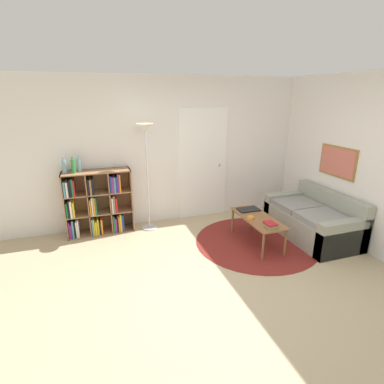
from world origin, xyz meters
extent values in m
plane|color=tan|center=(0.00, 0.00, 0.00)|extent=(14.00, 14.00, 0.00)
cube|color=silver|center=(0.00, 2.33, 1.30)|extent=(7.62, 0.05, 2.60)
cube|color=white|center=(0.47, 2.29, 1.03)|extent=(0.94, 0.02, 2.05)
sphere|color=tan|center=(0.80, 2.27, 0.99)|extent=(0.04, 0.04, 0.04)
cube|color=silver|center=(2.33, 1.15, 1.30)|extent=(0.05, 5.31, 2.60)
cube|color=olive|center=(2.30, 0.91, 1.23)|extent=(0.02, 0.75, 0.50)
cube|color=#C66656|center=(2.29, 0.91, 1.23)|extent=(0.01, 0.69, 0.44)
cylinder|color=maroon|center=(0.89, 0.94, 0.00)|extent=(1.95, 1.95, 0.01)
cube|color=#936B47|center=(-1.99, 2.12, 0.54)|extent=(0.02, 0.34, 1.09)
cube|color=#936B47|center=(-0.92, 2.12, 0.54)|extent=(0.02, 0.34, 1.09)
cube|color=#936B47|center=(-1.45, 2.12, 1.08)|extent=(1.09, 0.34, 0.02)
cube|color=#936B47|center=(-1.45, 2.12, 0.01)|extent=(1.09, 0.34, 0.02)
cube|color=#936B47|center=(-1.45, 2.28, 0.54)|extent=(1.09, 0.02, 1.09)
cube|color=#936B47|center=(-1.63, 2.12, 0.54)|extent=(0.02, 0.32, 1.05)
cube|color=#936B47|center=(-1.28, 2.12, 0.54)|extent=(0.02, 0.32, 1.05)
cube|color=#936B47|center=(-1.45, 2.12, 0.37)|extent=(1.05, 0.32, 0.02)
cube|color=#936B47|center=(-1.45, 2.12, 0.72)|extent=(1.05, 0.32, 0.02)
cube|color=#7F287A|center=(-1.96, 2.08, 0.16)|extent=(0.02, 0.25, 0.28)
cube|color=#7F287A|center=(-1.94, 2.05, 0.14)|extent=(0.02, 0.20, 0.24)
cube|color=teal|center=(-1.91, 2.06, 0.17)|extent=(0.03, 0.22, 0.30)
cube|color=black|center=(-1.88, 2.07, 0.16)|extent=(0.02, 0.24, 0.28)
cube|color=silver|center=(-1.85, 2.05, 0.16)|extent=(0.02, 0.20, 0.28)
cube|color=silver|center=(-1.82, 2.06, 0.16)|extent=(0.02, 0.21, 0.29)
cube|color=teal|center=(-1.60, 2.05, 0.16)|extent=(0.02, 0.20, 0.28)
cube|color=gold|center=(-1.58, 2.08, 0.16)|extent=(0.02, 0.26, 0.28)
cube|color=gold|center=(-1.54, 2.05, 0.14)|extent=(0.03, 0.19, 0.24)
cube|color=gold|center=(-1.51, 2.08, 0.16)|extent=(0.02, 0.27, 0.28)
cube|color=black|center=(-1.48, 2.07, 0.14)|extent=(0.02, 0.23, 0.24)
cube|color=orange|center=(-1.45, 2.07, 0.15)|extent=(0.03, 0.24, 0.26)
cube|color=#196B38|center=(-1.25, 2.09, 0.17)|extent=(0.02, 0.27, 0.30)
cube|color=#7F287A|center=(-1.22, 2.08, 0.14)|extent=(0.03, 0.26, 0.25)
cube|color=black|center=(-1.19, 2.05, 0.17)|extent=(0.02, 0.21, 0.31)
cube|color=orange|center=(-1.16, 2.08, 0.16)|extent=(0.02, 0.26, 0.28)
cube|color=gold|center=(-1.14, 2.05, 0.18)|extent=(0.03, 0.20, 0.31)
cube|color=navy|center=(-1.10, 2.06, 0.17)|extent=(0.03, 0.22, 0.30)
cube|color=#196B38|center=(-1.96, 2.07, 0.50)|extent=(0.02, 0.23, 0.25)
cube|color=black|center=(-1.93, 2.06, 0.52)|extent=(0.02, 0.21, 0.29)
cube|color=silver|center=(-1.90, 2.07, 0.51)|extent=(0.03, 0.23, 0.27)
cube|color=gold|center=(-1.86, 2.09, 0.51)|extent=(0.03, 0.27, 0.25)
cube|color=orange|center=(-1.60, 2.08, 0.51)|extent=(0.02, 0.27, 0.27)
cube|color=silver|center=(-1.57, 2.06, 0.53)|extent=(0.02, 0.22, 0.30)
cube|color=orange|center=(-1.54, 2.08, 0.53)|extent=(0.02, 0.27, 0.30)
cube|color=#196B38|center=(-1.51, 2.05, 0.52)|extent=(0.02, 0.20, 0.29)
cube|color=silver|center=(-1.25, 2.05, 0.51)|extent=(0.02, 0.20, 0.26)
cube|color=olive|center=(-1.22, 2.07, 0.52)|extent=(0.03, 0.24, 0.29)
cube|color=#B21E23|center=(-1.18, 2.05, 0.50)|extent=(0.03, 0.19, 0.25)
cube|color=teal|center=(-1.95, 2.08, 0.85)|extent=(0.03, 0.26, 0.25)
cube|color=silver|center=(-1.92, 2.06, 0.85)|extent=(0.03, 0.21, 0.24)
cube|color=black|center=(-1.89, 2.07, 0.86)|extent=(0.02, 0.24, 0.26)
cube|color=black|center=(-1.86, 2.05, 0.87)|extent=(0.03, 0.20, 0.28)
cube|color=#196B38|center=(-1.83, 2.08, 0.87)|extent=(0.02, 0.26, 0.28)
cube|color=#B21E23|center=(-1.81, 2.09, 0.86)|extent=(0.02, 0.27, 0.26)
cube|color=black|center=(-1.60, 2.05, 0.86)|extent=(0.03, 0.19, 0.25)
cube|color=olive|center=(-1.56, 2.05, 0.86)|extent=(0.03, 0.21, 0.25)
cube|color=black|center=(-1.53, 2.08, 0.86)|extent=(0.03, 0.26, 0.27)
cube|color=navy|center=(-1.25, 2.08, 0.87)|extent=(0.02, 0.26, 0.29)
cube|color=#7F287A|center=(-1.22, 2.08, 0.86)|extent=(0.03, 0.25, 0.27)
cube|color=teal|center=(-1.19, 2.06, 0.86)|extent=(0.03, 0.22, 0.26)
cube|color=navy|center=(-1.15, 2.07, 0.86)|extent=(0.03, 0.23, 0.27)
cube|color=#7F287A|center=(-1.13, 2.07, 0.89)|extent=(0.02, 0.24, 0.32)
cube|color=orange|center=(-1.10, 2.07, 0.88)|extent=(0.02, 0.24, 0.30)
cylinder|color=#B7B7BC|center=(-0.64, 2.02, 0.01)|extent=(0.28, 0.28, 0.01)
cylinder|color=#B7B7BC|center=(-0.64, 2.02, 0.92)|extent=(0.02, 0.02, 1.73)
cone|color=white|center=(-0.64, 2.02, 1.78)|extent=(0.28, 0.28, 0.10)
cube|color=gray|center=(1.85, 0.83, 0.21)|extent=(0.87, 1.52, 0.42)
cube|color=gray|center=(2.21, 0.83, 0.38)|extent=(0.16, 1.52, 0.75)
cube|color=gray|center=(1.85, 0.15, 0.28)|extent=(0.87, 0.16, 0.56)
cube|color=gray|center=(1.85, 1.51, 0.28)|extent=(0.87, 0.16, 0.56)
cube|color=gray|center=(1.77, 0.53, 0.47)|extent=(0.67, 0.58, 0.10)
cube|color=gray|center=(1.77, 1.13, 0.47)|extent=(0.67, 0.58, 0.10)
cube|color=brown|center=(0.88, 0.90, 0.43)|extent=(0.45, 1.06, 0.02)
cylinder|color=brown|center=(0.69, 0.41, 0.21)|extent=(0.04, 0.04, 0.42)
cylinder|color=brown|center=(0.69, 1.40, 0.21)|extent=(0.04, 0.04, 0.42)
cylinder|color=brown|center=(1.06, 0.41, 0.21)|extent=(0.04, 0.04, 0.42)
cylinder|color=brown|center=(1.06, 1.40, 0.21)|extent=(0.04, 0.04, 0.42)
cube|color=black|center=(0.89, 1.23, 0.46)|extent=(0.35, 0.23, 0.02)
cylinder|color=orange|center=(0.73, 0.87, 0.47)|extent=(0.10, 0.10, 0.05)
cube|color=gold|center=(0.87, 0.53, 0.46)|extent=(0.14, 0.18, 0.02)
cube|color=teal|center=(0.86, 0.52, 0.48)|extent=(0.14, 0.18, 0.02)
cube|color=#B21E23|center=(0.85, 0.53, 0.50)|extent=(0.14, 0.18, 0.03)
cylinder|color=#6B93A3|center=(-1.92, 2.11, 1.19)|extent=(0.07, 0.07, 0.21)
cylinder|color=#6B93A3|center=(-1.92, 2.11, 1.33)|extent=(0.02, 0.02, 0.05)
cylinder|color=#2D8438|center=(-1.79, 2.09, 1.20)|extent=(0.06, 0.06, 0.21)
cylinder|color=#2D8438|center=(-1.79, 2.09, 1.33)|extent=(0.02, 0.02, 0.05)
cylinder|color=#6B93A3|center=(-1.70, 2.14, 1.19)|extent=(0.06, 0.06, 0.21)
cylinder|color=#6B93A3|center=(-1.70, 2.14, 1.33)|extent=(0.02, 0.02, 0.05)
camera|label=1|loc=(-1.48, -2.86, 2.27)|focal=28.00mm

